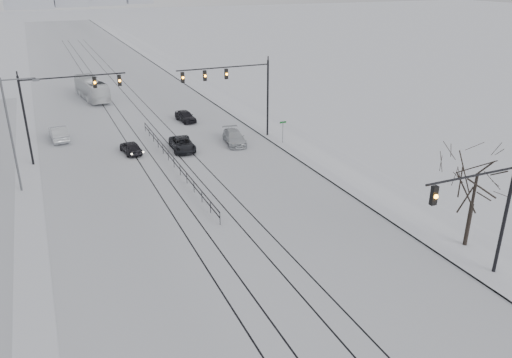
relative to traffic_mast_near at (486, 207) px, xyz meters
The scene contains 17 objects.
road 55.26m from the traffic_mast_near, 101.30° to the left, with size 22.00×260.00×0.02m, color silver.
sidewalk_east 54.26m from the traffic_mast_near, 87.13° to the left, with size 5.00×260.00×0.16m, color white.
curb 54.19m from the traffic_mast_near, 89.72° to the left, with size 0.10×260.00×0.12m, color gray.
tram_rails 35.96m from the traffic_mast_near, 107.60° to the left, with size 5.30×180.00×0.01m.
traffic_mast_near is the anchor object (origin of this frame).
traffic_mast_ne 29.14m from the traffic_mast_near, 95.19° to the left, with size 9.60×0.37×8.00m.
traffic_mast_nw 35.69m from the traffic_mast_near, 122.77° to the left, with size 9.10×0.37×8.00m.
street_light_west 33.24m from the traffic_mast_near, 133.76° to the left, with size 2.73×0.25×9.00m.
bare_tree 3.85m from the traffic_mast_near, 51.24° to the left, with size 4.40×4.40×6.10m.
median_fence 26.62m from the traffic_mast_near, 114.20° to the left, with size 0.06×24.00×1.00m.
street_sign 26.19m from the traffic_mast_near, 87.77° to the left, with size 0.70×0.06×2.40m.
sedan_sb_inner 32.56m from the traffic_mast_near, 114.85° to the left, with size 1.45×3.60×1.23m, color black.
sedan_sb_outer 41.57m from the traffic_mast_near, 118.28° to the left, with size 1.58×4.53×1.49m, color silver.
sedan_nb_front 29.88m from the traffic_mast_near, 107.26° to the left, with size 2.05×4.46×1.24m, color black.
sedan_nb_right 28.59m from the traffic_mast_near, 96.90° to the left, with size 1.84×4.53×1.32m, color silver.
sedan_nb_far 38.65m from the traffic_mast_near, 98.41° to the left, with size 1.50×3.74×1.27m, color black.
box_truck 55.94m from the traffic_mast_near, 104.68° to the left, with size 2.39×10.22×2.85m, color white.
Camera 1 is at (-10.02, -10.93, 16.09)m, focal length 35.00 mm.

